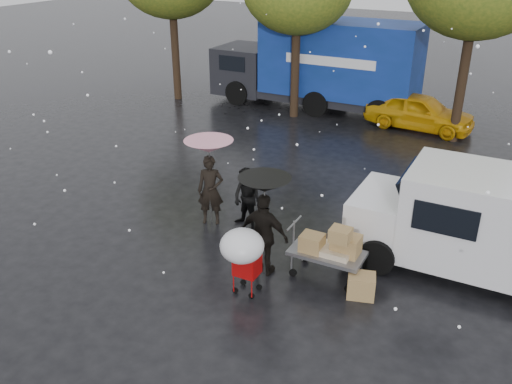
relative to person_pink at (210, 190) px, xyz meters
The scene contains 13 objects.
ground 2.20m from the person_pink, 32.37° to the right, with size 90.00×90.00×0.00m, color black.
person_pink is the anchor object (origin of this frame).
person_middle 0.91m from the person_pink, 13.82° to the left, with size 0.73×0.57×1.50m, color black.
person_black 2.54m from the person_pink, 32.58° to the right, with size 1.05×0.44×1.79m, color black.
umbrella_pink 1.12m from the person_pink, behind, with size 1.15×1.15×2.13m.
umbrella_black 2.79m from the person_pink, 32.58° to the right, with size 1.05×1.05×2.17m.
vendor_cart 3.53m from the person_pink, 14.70° to the right, with size 1.52×0.80×1.27m.
shopping_cart 3.15m from the person_pink, 46.61° to the right, with size 0.84×0.84×1.46m.
white_van 6.07m from the person_pink, ahead, with size 4.91×2.18×2.20m.
blue_truck 10.56m from the person_pink, 97.48° to the left, with size 8.30×2.60×3.50m.
box_ground_near 4.40m from the person_pink, 16.25° to the right, with size 0.52×0.42×0.47m, color #9A7443.
box_ground_far 3.53m from the person_pink, 15.79° to the left, with size 0.41×0.32×0.32m, color #9A7443.
yellow_taxi 10.02m from the person_pink, 73.46° to the left, with size 1.54×3.84×1.31m, color orange.
Camera 1 is at (4.73, -8.79, 6.35)m, focal length 38.00 mm.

